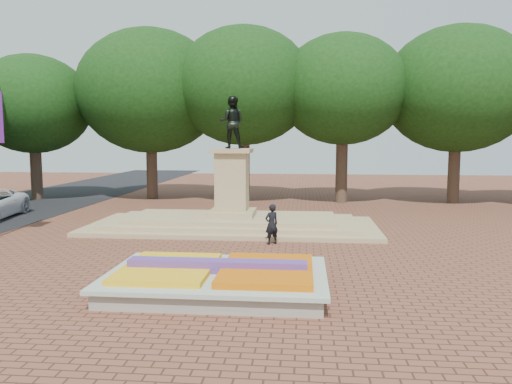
% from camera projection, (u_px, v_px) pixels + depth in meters
% --- Properties ---
extents(ground, '(90.00, 90.00, 0.00)m').
position_uv_depth(ground, '(198.00, 271.00, 16.58)').
color(ground, brown).
rests_on(ground, ground).
extents(flower_bed, '(6.30, 4.30, 0.91)m').
position_uv_depth(flower_bed, '(218.00, 278.00, 14.47)').
color(flower_bed, gray).
rests_on(flower_bed, ground).
extents(monument, '(14.00, 6.00, 6.40)m').
position_uv_depth(monument, '(232.00, 210.00, 24.40)').
color(monument, tan).
rests_on(monument, ground).
extents(tree_row_back, '(44.80, 8.80, 10.43)m').
position_uv_depth(tree_row_back, '(288.00, 104.00, 33.44)').
color(tree_row_back, '#3C2D21').
rests_on(tree_row_back, ground).
extents(pedestrian, '(0.74, 0.69, 1.69)m').
position_uv_depth(pedestrian, '(272.00, 224.00, 20.74)').
color(pedestrian, black).
rests_on(pedestrian, ground).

